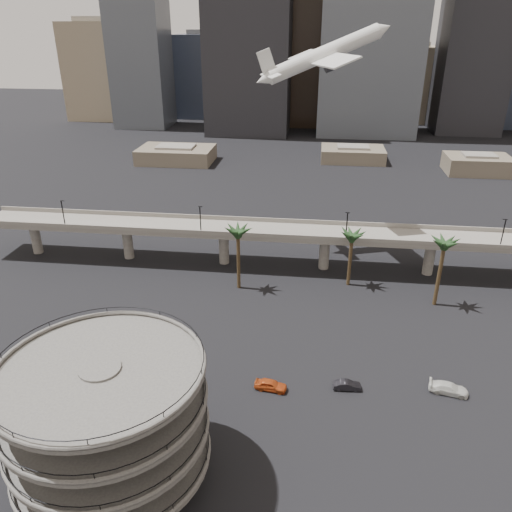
# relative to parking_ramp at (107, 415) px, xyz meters

# --- Properties ---
(ground) EXTENTS (700.00, 700.00, 0.00)m
(ground) POSITION_rel_parking_ramp_xyz_m (13.00, 4.00, -9.84)
(ground) COLOR black
(ground) RESTS_ON ground
(parking_ramp) EXTENTS (22.20, 22.20, 17.35)m
(parking_ramp) POSITION_rel_parking_ramp_xyz_m (0.00, 0.00, 0.00)
(parking_ramp) COLOR #4D4B48
(parking_ramp) RESTS_ON ground
(overpass) EXTENTS (130.00, 9.30, 14.70)m
(overpass) POSITION_rel_parking_ramp_xyz_m (13.00, 59.00, -2.50)
(overpass) COLOR slate
(overpass) RESTS_ON ground
(palm_trees) EXTENTS (42.40, 10.40, 14.00)m
(palm_trees) POSITION_rel_parking_ramp_xyz_m (27.02, 48.65, 1.59)
(palm_trees) COLOR #44341D
(palm_trees) RESTS_ON ground
(low_buildings) EXTENTS (135.00, 27.50, 6.80)m
(low_buildings) POSITION_rel_parking_ramp_xyz_m (19.89, 146.30, -6.97)
(low_buildings) COLOR brown
(low_buildings) RESTS_ON ground
(skyline) EXTENTS (269.00, 86.00, 109.22)m
(skyline) POSITION_rel_parking_ramp_xyz_m (28.11, 221.09, 30.05)
(skyline) COLOR #85755C
(skyline) RESTS_ON ground
(airborne_jet) EXTENTS (29.44, 27.38, 13.62)m
(airborne_jet) POSITION_rel_parking_ramp_xyz_m (21.63, 73.58, 32.68)
(airborne_jet) COLOR silver
(airborne_jet) RESTS_ON ground
(car_a) EXTENTS (4.95, 2.54, 1.61)m
(car_a) POSITION_rel_parking_ramp_xyz_m (16.35, 17.98, -9.03)
(car_a) COLOR #BF4C1B
(car_a) RESTS_ON ground
(car_b) EXTENTS (4.21, 1.72, 1.36)m
(car_b) POSITION_rel_parking_ramp_xyz_m (27.45, 19.42, -9.16)
(car_b) COLOR black
(car_b) RESTS_ON ground
(car_c) EXTENTS (5.80, 3.19, 1.59)m
(car_c) POSITION_rel_parking_ramp_xyz_m (42.00, 20.39, -9.04)
(car_c) COLOR silver
(car_c) RESTS_ON ground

